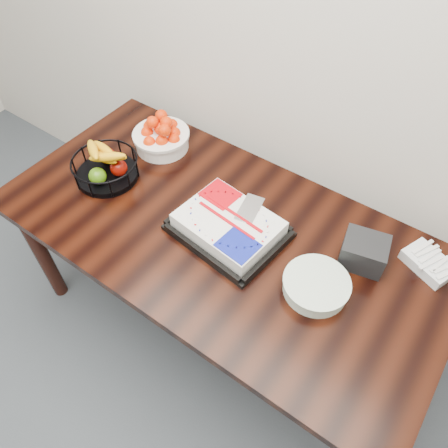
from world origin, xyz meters
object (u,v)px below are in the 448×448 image
Objects in this scene: fruit_basket at (105,166)px; tangerine_bowl at (161,135)px; table at (220,242)px; plate_stack at (316,286)px; cake_tray at (229,226)px; napkin_box at (364,252)px.

tangerine_bowl is at bearing 78.20° from fruit_basket.
table is 7.64× the size of plate_stack.
plate_stack is at bearing 0.71° from fruit_basket.
plate_stack is at bearing -5.48° from cake_tray.
fruit_basket is 1.11m from napkin_box.
cake_tray is 0.51m from napkin_box.
tangerine_bowl is at bearing 156.17° from cake_tray.
table is 3.98× the size of cake_tray.
napkin_box is at bearing 11.64° from fruit_basket.
plate_stack is at bearing -16.50° from tangerine_bowl.
table is at bearing -25.71° from tangerine_bowl.
cake_tray is at bearing 4.11° from table.
tangerine_bowl reaches higher than table.
cake_tray is 2.89× the size of napkin_box.
tangerine_bowl is 0.99m from plate_stack.
table is 6.92× the size of tangerine_bowl.
fruit_basket is at bearing -179.29° from plate_stack.
cake_tray is at bearing 174.52° from plate_stack.
plate_stack is 1.51× the size of napkin_box.
cake_tray is (0.04, 0.00, 0.13)m from table.
cake_tray is at bearing -23.83° from tangerine_bowl.
napkin_box is (1.02, -0.07, -0.02)m from tangerine_bowl.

